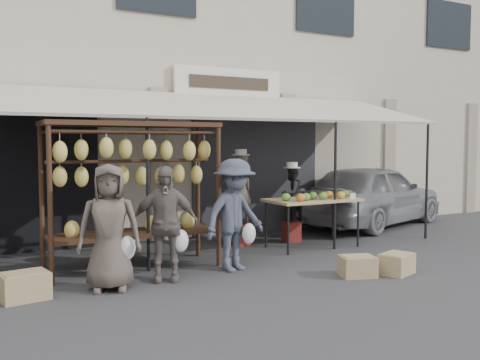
{
  "coord_description": "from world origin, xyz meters",
  "views": [
    {
      "loc": [
        -3.52,
        -6.49,
        1.93
      ],
      "look_at": [
        0.69,
        1.4,
        1.3
      ],
      "focal_mm": 40.0,
      "sensor_mm": 36.0,
      "label": 1
    }
  ],
  "objects_px": {
    "crate_near_b": "(397,264)",
    "sedan": "(372,195)",
    "customer_mid": "(165,224)",
    "crate_far": "(24,286)",
    "crate_near_a": "(358,266)",
    "produce_table": "(314,200)",
    "customer_left": "(109,227)",
    "banana_rack": "(133,167)",
    "customer_right": "(235,215)",
    "vendor_left": "(241,189)",
    "vendor_right": "(292,194)"
  },
  "relations": [
    {
      "from": "crate_near_b",
      "to": "sedan",
      "type": "bearing_deg",
      "value": 52.44
    },
    {
      "from": "customer_mid",
      "to": "sedan",
      "type": "xyz_separation_m",
      "value": [
        5.96,
        2.43,
        -0.08
      ]
    },
    {
      "from": "crate_far",
      "to": "crate_near_a",
      "type": "bearing_deg",
      "value": -13.43
    },
    {
      "from": "produce_table",
      "to": "customer_left",
      "type": "relative_size",
      "value": 1.03
    },
    {
      "from": "crate_far",
      "to": "sedan",
      "type": "relative_size",
      "value": 0.13
    },
    {
      "from": "banana_rack",
      "to": "customer_mid",
      "type": "distance_m",
      "value": 1.14
    },
    {
      "from": "banana_rack",
      "to": "crate_near_b",
      "type": "distance_m",
      "value": 4.16
    },
    {
      "from": "customer_left",
      "to": "crate_near_a",
      "type": "relative_size",
      "value": 3.39
    },
    {
      "from": "customer_right",
      "to": "sedan",
      "type": "bearing_deg",
      "value": 10.8
    },
    {
      "from": "customer_left",
      "to": "vendor_left",
      "type": "bearing_deg",
      "value": 49.01
    },
    {
      "from": "vendor_left",
      "to": "crate_far",
      "type": "bearing_deg",
      "value": 13.91
    },
    {
      "from": "produce_table",
      "to": "crate_near_a",
      "type": "relative_size",
      "value": 3.48
    },
    {
      "from": "vendor_right",
      "to": "customer_left",
      "type": "xyz_separation_m",
      "value": [
        -3.99,
        -1.75,
        -0.11
      ]
    },
    {
      "from": "customer_left",
      "to": "crate_near_b",
      "type": "xyz_separation_m",
      "value": [
        3.93,
        -1.12,
        -0.68
      ]
    },
    {
      "from": "vendor_right",
      "to": "customer_mid",
      "type": "height_order",
      "value": "customer_mid"
    },
    {
      "from": "customer_right",
      "to": "sedan",
      "type": "xyz_separation_m",
      "value": [
        4.83,
        2.37,
        -0.12
      ]
    },
    {
      "from": "sedan",
      "to": "banana_rack",
      "type": "bearing_deg",
      "value": 86.42
    },
    {
      "from": "crate_near_a",
      "to": "sedan",
      "type": "distance_m",
      "value": 4.96
    },
    {
      "from": "vendor_left",
      "to": "produce_table",
      "type": "bearing_deg",
      "value": 132.41
    },
    {
      "from": "vendor_left",
      "to": "customer_right",
      "type": "height_order",
      "value": "vendor_left"
    },
    {
      "from": "vendor_right",
      "to": "crate_near_a",
      "type": "relative_size",
      "value": 2.21
    },
    {
      "from": "customer_left",
      "to": "crate_near_a",
      "type": "distance_m",
      "value": 3.53
    },
    {
      "from": "crate_near_a",
      "to": "crate_far",
      "type": "distance_m",
      "value": 4.49
    },
    {
      "from": "banana_rack",
      "to": "sedan",
      "type": "bearing_deg",
      "value": 14.69
    },
    {
      "from": "customer_mid",
      "to": "crate_near_b",
      "type": "xyz_separation_m",
      "value": [
        3.13,
        -1.25,
        -0.65
      ]
    },
    {
      "from": "customer_left",
      "to": "customer_right",
      "type": "bearing_deg",
      "value": 22.07
    },
    {
      "from": "vendor_right",
      "to": "crate_near_b",
      "type": "relative_size",
      "value": 2.17
    },
    {
      "from": "customer_left",
      "to": "customer_mid",
      "type": "relative_size",
      "value": 1.03
    },
    {
      "from": "banana_rack",
      "to": "crate_far",
      "type": "distance_m",
      "value": 2.33
    },
    {
      "from": "vendor_left",
      "to": "sedan",
      "type": "distance_m",
      "value": 3.88
    },
    {
      "from": "banana_rack",
      "to": "sedan",
      "type": "distance_m",
      "value": 6.41
    },
    {
      "from": "sedan",
      "to": "customer_mid",
      "type": "bearing_deg",
      "value": 93.95
    },
    {
      "from": "vendor_left",
      "to": "crate_near_b",
      "type": "xyz_separation_m",
      "value": [
        0.98,
        -3.02,
        -0.92
      ]
    },
    {
      "from": "produce_table",
      "to": "banana_rack",
      "type": "bearing_deg",
      "value": -177.78
    },
    {
      "from": "customer_right",
      "to": "crate_near_a",
      "type": "xyz_separation_m",
      "value": [
        1.39,
        -1.16,
        -0.7
      ]
    },
    {
      "from": "customer_mid",
      "to": "crate_far",
      "type": "height_order",
      "value": "customer_mid"
    },
    {
      "from": "banana_rack",
      "to": "vendor_left",
      "type": "bearing_deg",
      "value": 22.06
    },
    {
      "from": "banana_rack",
      "to": "customer_left",
      "type": "height_order",
      "value": "banana_rack"
    },
    {
      "from": "vendor_left",
      "to": "crate_near_b",
      "type": "distance_m",
      "value": 3.3
    },
    {
      "from": "vendor_right",
      "to": "customer_left",
      "type": "height_order",
      "value": "customer_left"
    },
    {
      "from": "crate_far",
      "to": "crate_near_b",
      "type": "bearing_deg",
      "value": -13.56
    },
    {
      "from": "vendor_left",
      "to": "crate_near_b",
      "type": "height_order",
      "value": "vendor_left"
    },
    {
      "from": "crate_near_a",
      "to": "customer_left",
      "type": "bearing_deg",
      "value": 163.84
    },
    {
      "from": "vendor_left",
      "to": "customer_right",
      "type": "relative_size",
      "value": 0.79
    },
    {
      "from": "crate_near_b",
      "to": "sedan",
      "type": "distance_m",
      "value": 4.68
    },
    {
      "from": "customer_left",
      "to": "crate_near_b",
      "type": "distance_m",
      "value": 4.15
    },
    {
      "from": "crate_near_a",
      "to": "sedan",
      "type": "relative_size",
      "value": 0.11
    },
    {
      "from": "vendor_left",
      "to": "crate_far",
      "type": "xyz_separation_m",
      "value": [
        -3.99,
        -1.82,
        -0.9
      ]
    },
    {
      "from": "crate_near_a",
      "to": "customer_right",
      "type": "bearing_deg",
      "value": 140.23
    },
    {
      "from": "crate_near_a",
      "to": "crate_near_b",
      "type": "distance_m",
      "value": 0.62
    }
  ]
}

